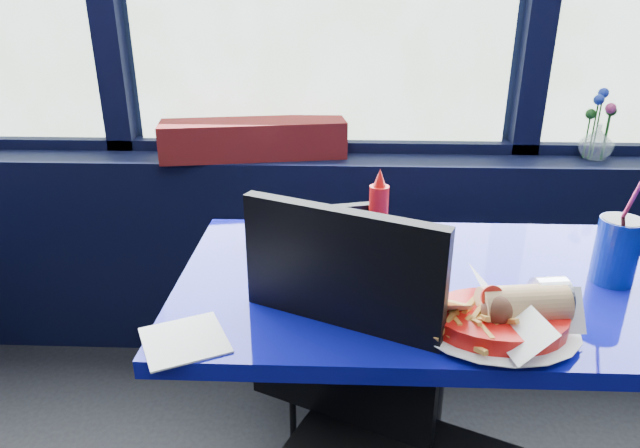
% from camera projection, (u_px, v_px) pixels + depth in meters
% --- Properties ---
extents(window_sill, '(5.00, 0.26, 0.80)m').
position_uv_depth(window_sill, '(319.00, 251.00, 2.31)').
color(window_sill, black).
rests_on(window_sill, ground).
extents(near_table, '(1.20, 0.70, 0.75)m').
position_uv_depth(near_table, '(424.00, 342.00, 1.43)').
color(near_table, black).
rests_on(near_table, ground).
extents(chair_near_front, '(0.60, 0.60, 1.00)m').
position_uv_depth(chair_near_front, '(365.00, 428.00, 1.15)').
color(chair_near_front, black).
rests_on(chair_near_front, ground).
extents(chair_near_back, '(0.46, 0.47, 0.84)m').
position_uv_depth(chair_near_back, '(325.00, 302.00, 1.78)').
color(chair_near_back, black).
rests_on(chair_near_back, ground).
extents(planter_box, '(0.70, 0.28, 0.14)m').
position_uv_depth(planter_box, '(254.00, 139.00, 2.12)').
color(planter_box, maroon).
rests_on(planter_box, window_sill).
extents(flower_vase, '(0.16, 0.17, 0.26)m').
position_uv_depth(flower_vase, '(597.00, 138.00, 2.09)').
color(flower_vase, silver).
rests_on(flower_vase, window_sill).
extents(food_basket, '(0.34, 0.34, 0.10)m').
position_uv_depth(food_basket, '(502.00, 318.00, 1.13)').
color(food_basket, red).
rests_on(food_basket, near_table).
extents(ketchup_bottle, '(0.05, 0.05, 0.20)m').
position_uv_depth(ketchup_bottle, '(379.00, 208.00, 1.55)').
color(ketchup_bottle, red).
rests_on(ketchup_bottle, near_table).
extents(soda_cup, '(0.10, 0.10, 0.33)m').
position_uv_depth(soda_cup, '(617.00, 249.00, 1.32)').
color(soda_cup, navy).
rests_on(soda_cup, near_table).
extents(napkin, '(0.21, 0.21, 0.00)m').
position_uv_depth(napkin, '(184.00, 340.00, 1.12)').
color(napkin, white).
rests_on(napkin, near_table).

